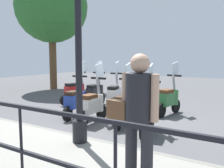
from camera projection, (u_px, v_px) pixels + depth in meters
The scene contains 14 objects.
ground_plane at pixel (124, 118), 6.82m from camera, with size 28.00×28.00×0.00m, color #4C4C4F.
promenade_walkway at pixel (31, 155), 4.15m from camera, with size 2.20×20.00×0.15m.
lamp_post_near at pixel (78, 33), 4.32m from camera, with size 0.26×0.90×4.40m.
pedestrian_with_bag at pixel (138, 112), 2.85m from camera, with size 0.36×0.66×1.59m.
tree_large at pixel (52, 7), 12.39m from camera, with size 3.60×3.60×5.93m.
scooter_near_0 at pixel (148, 112), 5.43m from camera, with size 1.22×0.49×1.54m.
scooter_near_1 at pixel (124, 107), 6.03m from camera, with size 1.23×0.46×1.54m.
scooter_near_2 at pixel (92, 105), 6.27m from camera, with size 1.23×0.44×1.54m.
scooter_near_3 at pixel (75, 100), 6.85m from camera, with size 1.22×0.48×1.54m.
scooter_far_0 at pixel (169, 99), 7.16m from camera, with size 1.22×0.48×1.54m.
scooter_far_1 at pixel (141, 96), 7.56m from camera, with size 1.20×0.55×1.54m.
scooter_far_2 at pixel (114, 94), 7.94m from camera, with size 1.21×0.52×1.54m.
scooter_far_3 at pixel (95, 92), 8.32m from camera, with size 1.23×0.44×1.54m.
scooter_far_4 at pixel (75, 91), 8.72m from camera, with size 1.20×0.55×1.54m.
Camera 1 is at (-5.82, -3.27, 1.72)m, focal length 40.00 mm.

